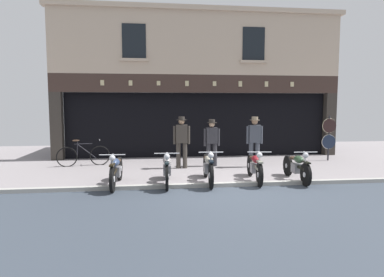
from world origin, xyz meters
TOP-DOWN VIEW (x-y plane):
  - ground at (0.00, -0.98)m, footprint 23.53×22.00m
  - shop_facade at (-0.00, 7.04)m, footprint 11.83×4.42m
  - motorcycle_left at (-2.87, 0.51)m, footprint 0.62×2.03m
  - motorcycle_center_left at (-1.55, 0.53)m, footprint 0.62×2.02m
  - motorcycle_center at (-0.43, 0.60)m, footprint 0.62×2.10m
  - motorcycle_center_right at (0.87, 0.61)m, footprint 0.62×2.01m
  - motorcycle_right at (2.04, 0.50)m, footprint 0.62×1.93m
  - salesman_left at (-0.95, 2.81)m, footprint 0.56×0.33m
  - shopkeeper_center at (0.11, 3.07)m, footprint 0.56×0.34m
  - salesman_right at (1.52, 2.74)m, footprint 0.56×0.34m
  - tyre_sign_pole at (4.74, 3.72)m, footprint 0.56×0.06m
  - advert_board_near at (-2.10, 5.40)m, footprint 0.79×0.03m
  - leaning_bicycle at (-4.30, 3.66)m, footprint 1.76×0.55m

SIDE VIEW (x-z plane):
  - ground at x=0.00m, z-range -0.13..0.05m
  - leaning_bicycle at x=-4.30m, z-range -0.10..0.84m
  - motorcycle_right at x=2.04m, z-range -0.04..0.86m
  - motorcycle_center_right at x=0.87m, z-range -0.03..0.87m
  - motorcycle_left at x=-2.87m, z-range -0.03..0.89m
  - motorcycle_center_left at x=-1.55m, z-range -0.03..0.90m
  - motorcycle_center at x=-0.43m, z-range -0.03..0.90m
  - shopkeeper_center at x=0.11m, z-range 0.09..1.70m
  - salesman_right at x=1.52m, z-range 0.10..1.81m
  - salesman_left at x=-0.95m, z-range 0.09..1.81m
  - tyre_sign_pole at x=4.74m, z-range 0.15..1.86m
  - shop_facade at x=0.00m, z-range -1.32..4.62m
  - advert_board_near at x=-2.10m, z-range 1.24..2.30m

